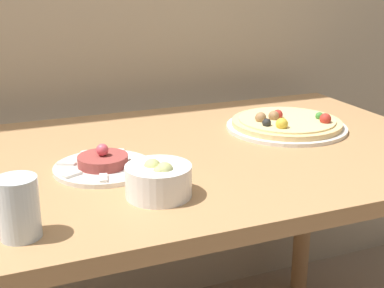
% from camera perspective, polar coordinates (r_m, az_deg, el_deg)
% --- Properties ---
extents(dining_table, '(1.46, 0.81, 0.75)m').
position_cam_1_polar(dining_table, '(1.28, -4.02, -5.10)').
color(dining_table, '#AD7F51').
rests_on(dining_table, ground_plane).
extents(pizza_plate, '(0.32, 0.32, 0.05)m').
position_cam_1_polar(pizza_plate, '(1.46, 10.03, 2.13)').
color(pizza_plate, silver).
rests_on(pizza_plate, dining_table).
extents(tartare_plate, '(0.21, 0.21, 0.06)m').
position_cam_1_polar(tartare_plate, '(1.17, -9.46, -2.19)').
color(tartare_plate, silver).
rests_on(tartare_plate, dining_table).
extents(small_bowl, '(0.13, 0.13, 0.07)m').
position_cam_1_polar(small_bowl, '(1.02, -3.59, -3.84)').
color(small_bowl, white).
rests_on(small_bowl, dining_table).
extents(drinking_glass, '(0.07, 0.07, 0.10)m').
position_cam_1_polar(drinking_glass, '(0.90, -18.01, -6.49)').
color(drinking_glass, silver).
rests_on(drinking_glass, dining_table).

